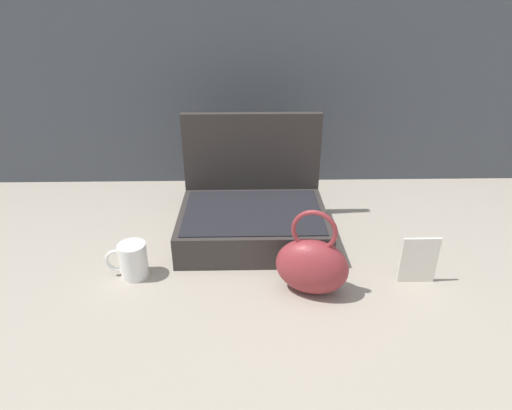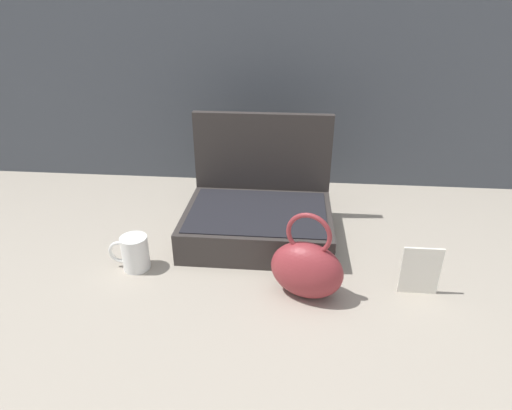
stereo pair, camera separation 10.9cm
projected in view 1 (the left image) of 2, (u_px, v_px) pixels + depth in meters
name	position (u px, v px, depth m)	size (l,w,h in m)	color
ground_plane	(258.00, 259.00, 1.19)	(6.00, 6.00, 0.00)	#9E9384
open_suitcase	(253.00, 212.00, 1.28)	(0.42, 0.34, 0.34)	#332D2B
teal_pouch_handbag	(312.00, 265.00, 1.03)	(0.20, 0.15, 0.22)	maroon
coffee_mug	(132.00, 260.00, 1.10)	(0.11, 0.07, 0.09)	white
info_card_left	(419.00, 260.00, 1.07)	(0.09, 0.01, 0.13)	white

